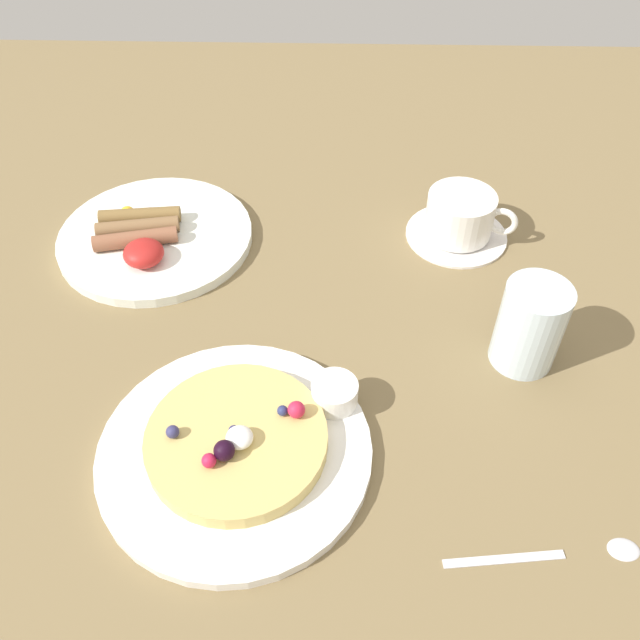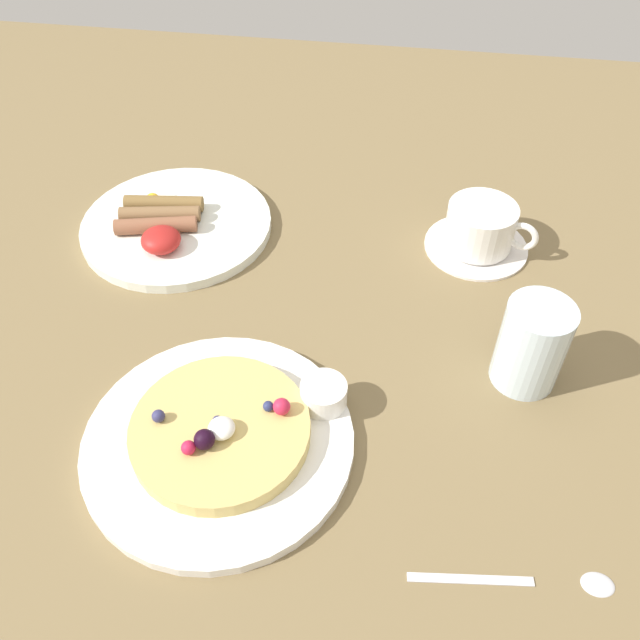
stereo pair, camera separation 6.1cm
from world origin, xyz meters
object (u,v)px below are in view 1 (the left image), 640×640
syrup_ramekin (335,393)px  coffee_saucer (456,234)px  water_glass (530,326)px  pancake_plate (235,451)px  teaspoon (576,552)px  coffee_cup (461,214)px  breakfast_plate (156,237)px

syrup_ramekin → coffee_saucer: bearing=61.0°
syrup_ramekin → water_glass: (20.47, 7.57, 2.44)cm
pancake_plate → teaspoon: pancake_plate is taller
coffee_saucer → water_glass: water_glass is taller
coffee_cup → water_glass: (4.50, -20.98, 1.39)cm
syrup_ramekin → coffee_cup: coffee_cup is taller
breakfast_plate → coffee_cup: bearing=2.9°
pancake_plate → teaspoon: (30.80, -9.22, -0.40)cm
breakfast_plate → water_glass: 48.26cm
breakfast_plate → pancake_plate: bearing=-66.4°
pancake_plate → coffee_saucer: pancake_plate is taller
coffee_saucer → water_glass: bearing=-77.6°
breakfast_plate → teaspoon: breakfast_plate is taller
pancake_plate → coffee_saucer: (25.40, 34.42, -0.26)cm
syrup_ramekin → coffee_cup: size_ratio=0.42×
pancake_plate → syrup_ramekin: 11.37cm
coffee_saucer → teaspoon: 43.97cm
pancake_plate → breakfast_plate: size_ratio=1.06×
syrup_ramekin → breakfast_plate: 35.62cm
syrup_ramekin → teaspoon: syrup_ramekin is taller
water_glass → coffee_cup: bearing=102.1°
coffee_saucer → water_glass: 22.04cm
teaspoon → pancake_plate: bearing=163.3°
coffee_cup → teaspoon: bearing=-83.1°
pancake_plate → breakfast_plate: 35.30cm
pancake_plate → coffee_cup: (25.54, 34.38, 3.04)cm
pancake_plate → water_glass: water_glass is taller
pancake_plate → coffee_cup: coffee_cup is taller
pancake_plate → coffee_saucer: bearing=53.6°
syrup_ramekin → water_glass: water_glass is taller
breakfast_plate → teaspoon: 61.21cm
syrup_ramekin → coffee_saucer: (15.84, 28.60, -2.25)cm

